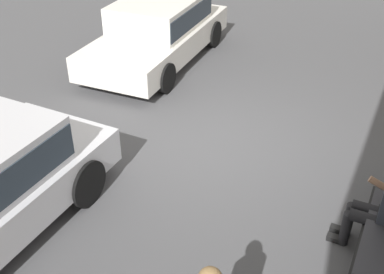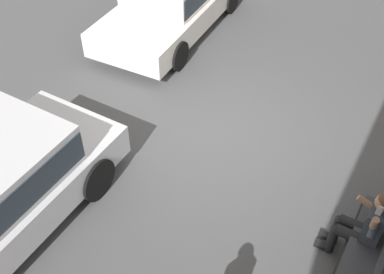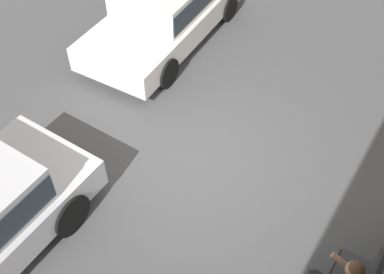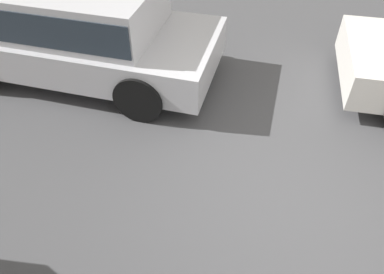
# 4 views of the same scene
# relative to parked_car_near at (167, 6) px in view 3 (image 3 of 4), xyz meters

# --- Properties ---
(ground_plane) EXTENTS (60.00, 60.00, 0.00)m
(ground_plane) POSITION_rel_parked_car_near_xyz_m (2.63, 2.56, -0.74)
(ground_plane) COLOR #4C4C4F
(parked_car_near) EXTENTS (4.25, 2.00, 1.35)m
(parked_car_near) POSITION_rel_parked_car_near_xyz_m (0.00, 0.00, 0.00)
(parked_car_near) COLOR white
(parked_car_near) RESTS_ON ground_plane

